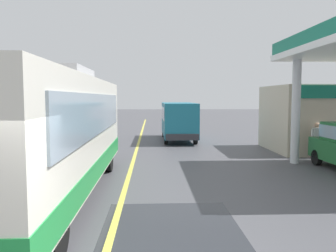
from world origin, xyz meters
name	(u,v)px	position (x,y,z in m)	size (l,w,h in m)	color
ground	(140,137)	(0.00, 20.00, 0.00)	(120.00, 120.00, 0.00)	#4C4C51
lane_divider_stripe	(137,147)	(0.00, 15.00, 0.00)	(0.16, 50.00, 0.01)	#D8CC4C
wet_puddle_patch	(171,225)	(1.23, 2.98, 0.00)	(2.93, 3.09, 0.01)	#26282D
coach_bus_main	(52,136)	(-1.94, 5.31, 1.72)	(2.60, 11.04, 3.69)	silver
minibus_opposing_lane	(178,118)	(2.56, 18.17, 1.47)	(2.04, 6.13, 2.44)	teal
pedestrian_near_pump	(317,138)	(8.32, 10.92, 0.93)	(0.55, 0.22, 1.66)	#33333F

